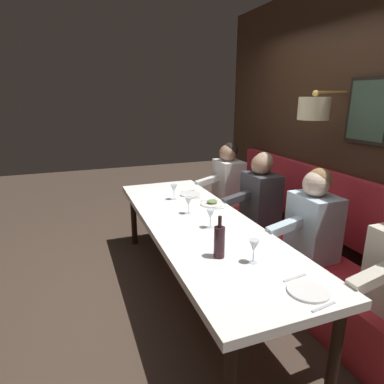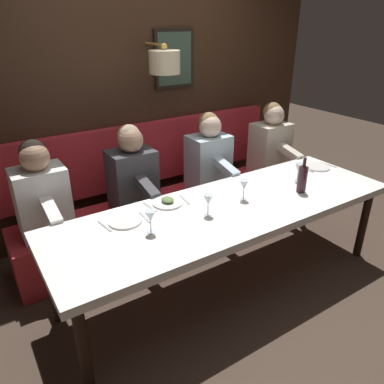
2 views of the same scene
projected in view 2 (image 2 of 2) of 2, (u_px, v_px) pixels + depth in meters
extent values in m
plane|color=#423328|center=(226.00, 283.00, 3.17)|extent=(12.00, 12.00, 0.00)
cube|color=white|center=(229.00, 209.00, 2.87)|extent=(0.90, 2.83, 0.06)
cylinder|color=black|center=(363.00, 224.00, 3.41)|extent=(0.07, 0.07, 0.68)
cylinder|color=black|center=(83.00, 349.00, 2.11)|extent=(0.07, 0.07, 0.68)
cylinder|color=black|center=(305.00, 196.00, 3.94)|extent=(0.07, 0.07, 0.68)
cylinder|color=black|center=(52.00, 283.00, 2.65)|extent=(0.07, 0.07, 0.68)
cube|color=red|center=(173.00, 217.00, 3.75)|extent=(0.52, 3.03, 0.45)
cube|color=#382316|center=(140.00, 85.00, 3.68)|extent=(0.10, 4.23, 2.90)
cube|color=red|center=(148.00, 153.00, 3.90)|extent=(0.10, 3.03, 0.64)
cube|color=black|center=(174.00, 59.00, 3.70)|extent=(0.04, 0.44, 0.56)
cube|color=#384C3D|center=(175.00, 59.00, 3.69)|extent=(0.01, 0.38, 0.50)
cylinder|color=#B78E3D|center=(155.00, 44.00, 3.37)|extent=(0.35, 0.02, 0.02)
cylinder|color=beige|center=(165.00, 62.00, 3.30)|extent=(0.28, 0.28, 0.20)
sphere|color=#B78E3D|center=(164.00, 46.00, 3.24)|extent=(0.06, 0.06, 0.06)
cube|color=beige|center=(270.00, 148.00, 4.16)|extent=(0.30, 0.40, 0.56)
sphere|color=beige|center=(274.00, 115.00, 3.99)|extent=(0.22, 0.22, 0.22)
sphere|color=#937047|center=(272.00, 112.00, 4.00)|extent=(0.20, 0.20, 0.20)
cube|color=beige|center=(289.00, 152.00, 3.93)|extent=(0.33, 0.09, 0.14)
cube|color=silver|center=(208.00, 162.00, 3.75)|extent=(0.30, 0.40, 0.56)
sphere|color=beige|center=(210.00, 126.00, 3.57)|extent=(0.22, 0.22, 0.22)
sphere|color=#937047|center=(208.00, 122.00, 3.58)|extent=(0.20, 0.20, 0.20)
cube|color=silver|center=(226.00, 168.00, 3.51)|extent=(0.33, 0.09, 0.14)
cube|color=#3D3D42|center=(133.00, 180.00, 3.34)|extent=(0.30, 0.40, 0.56)
sphere|color=#A37A60|center=(131.00, 140.00, 3.16)|extent=(0.22, 0.22, 0.22)
sphere|color=tan|center=(129.00, 136.00, 3.17)|extent=(0.20, 0.20, 0.20)
cube|color=#3D3D42|center=(147.00, 187.00, 3.10)|extent=(0.33, 0.09, 0.14)
cube|color=white|center=(43.00, 201.00, 2.95)|extent=(0.30, 0.40, 0.56)
sphere|color=#A37A60|center=(35.00, 157.00, 2.77)|extent=(0.22, 0.22, 0.22)
sphere|color=black|center=(33.00, 152.00, 2.78)|extent=(0.20, 0.20, 0.20)
cube|color=white|center=(51.00, 211.00, 2.71)|extent=(0.33, 0.09, 0.14)
cylinder|color=white|center=(317.00, 167.00, 3.59)|extent=(0.24, 0.24, 0.01)
cube|color=silver|center=(329.00, 165.00, 3.65)|extent=(0.17, 0.04, 0.01)
cube|color=silver|center=(305.00, 169.00, 3.54)|extent=(0.18, 0.04, 0.01)
cylinder|color=white|center=(168.00, 203.00, 2.89)|extent=(0.24, 0.24, 0.01)
ellipsoid|color=#668447|center=(168.00, 200.00, 2.88)|extent=(0.11, 0.09, 0.04)
cube|color=silver|center=(185.00, 200.00, 2.95)|extent=(0.17, 0.03, 0.01)
cube|color=silver|center=(150.00, 207.00, 2.84)|extent=(0.18, 0.03, 0.01)
cylinder|color=white|center=(125.00, 221.00, 2.63)|extent=(0.24, 0.24, 0.01)
cube|color=silver|center=(145.00, 217.00, 2.69)|extent=(0.17, 0.02, 0.01)
cube|color=silver|center=(105.00, 226.00, 2.57)|extent=(0.18, 0.04, 0.01)
cylinder|color=silver|center=(297.00, 180.00, 3.30)|extent=(0.06, 0.06, 0.00)
cylinder|color=silver|center=(298.00, 176.00, 3.29)|extent=(0.01, 0.01, 0.07)
cone|color=silver|center=(299.00, 168.00, 3.25)|extent=(0.07, 0.07, 0.08)
cylinder|color=silver|center=(243.00, 199.00, 2.96)|extent=(0.06, 0.06, 0.00)
cylinder|color=silver|center=(243.00, 195.00, 2.95)|extent=(0.01, 0.01, 0.07)
cone|color=silver|center=(244.00, 185.00, 2.91)|extent=(0.07, 0.07, 0.08)
cylinder|color=silver|center=(151.00, 232.00, 2.51)|extent=(0.06, 0.06, 0.00)
cylinder|color=silver|center=(151.00, 227.00, 2.49)|extent=(0.01, 0.01, 0.07)
cone|color=silver|center=(150.00, 217.00, 2.45)|extent=(0.07, 0.07, 0.08)
cylinder|color=silver|center=(208.00, 214.00, 2.73)|extent=(0.06, 0.06, 0.00)
cylinder|color=silver|center=(208.00, 210.00, 2.71)|extent=(0.01, 0.01, 0.07)
cone|color=silver|center=(208.00, 200.00, 2.68)|extent=(0.07, 0.07, 0.08)
cylinder|color=#33191E|center=(302.00, 180.00, 3.05)|extent=(0.08, 0.08, 0.22)
cylinder|color=#33191E|center=(305.00, 163.00, 2.98)|extent=(0.03, 0.03, 0.08)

